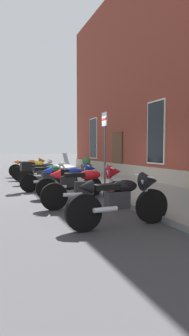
{
  "coord_description": "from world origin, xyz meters",
  "views": [
    {
      "loc": [
        9.62,
        -3.21,
        1.45
      ],
      "look_at": [
        -1.4,
        1.06,
        0.64
      ],
      "focal_mm": 30.17,
      "sensor_mm": 36.0,
      "label": 1
    }
  ],
  "objects_px": {
    "motorcycle_yellow_naked": "(37,170)",
    "motorcycle_black_sport": "(123,197)",
    "motorcycle_green_touring": "(46,175)",
    "motorcycle_red_sport": "(89,185)",
    "barrel_planter": "(86,168)",
    "motorcycle_orange_sport": "(31,166)",
    "motorcycle_black_naked": "(46,173)",
    "parking_sign": "(105,139)",
    "motorcycle_blue_sport": "(72,179)"
  },
  "relations": [
    {
      "from": "motorcycle_yellow_naked",
      "to": "motorcycle_green_touring",
      "type": "relative_size",
      "value": 1.07
    },
    {
      "from": "motorcycle_orange_sport",
      "to": "motorcycle_yellow_naked",
      "type": "height_order",
      "value": "motorcycle_orange_sport"
    },
    {
      "from": "motorcycle_black_naked",
      "to": "motorcycle_green_touring",
      "type": "height_order",
      "value": "motorcycle_green_touring"
    },
    {
      "from": "motorcycle_orange_sport",
      "to": "barrel_planter",
      "type": "distance_m",
      "value": 2.94
    },
    {
      "from": "barrel_planter",
      "to": "motorcycle_yellow_naked",
      "type": "bearing_deg",
      "value": -92.08
    },
    {
      "from": "motorcycle_green_touring",
      "to": "motorcycle_blue_sport",
      "type": "relative_size",
      "value": 1.02
    },
    {
      "from": "motorcycle_orange_sport",
      "to": "motorcycle_red_sport",
      "type": "relative_size",
      "value": 0.93
    },
    {
      "from": "motorcycle_black_naked",
      "to": "motorcycle_red_sport",
      "type": "height_order",
      "value": "motorcycle_red_sport"
    },
    {
      "from": "parking_sign",
      "to": "motorcycle_red_sport",
      "type": "bearing_deg",
      "value": -31.82
    },
    {
      "from": "motorcycle_black_sport",
      "to": "parking_sign",
      "type": "bearing_deg",
      "value": 161.65
    },
    {
      "from": "motorcycle_yellow_naked",
      "to": "motorcycle_black_naked",
      "type": "relative_size",
      "value": 1.01
    },
    {
      "from": "motorcycle_yellow_naked",
      "to": "motorcycle_black_naked",
      "type": "distance_m",
      "value": 1.86
    },
    {
      "from": "motorcycle_orange_sport",
      "to": "motorcycle_green_touring",
      "type": "bearing_deg",
      "value": -2.61
    },
    {
      "from": "motorcycle_blue_sport",
      "to": "motorcycle_red_sport",
      "type": "height_order",
      "value": "motorcycle_red_sport"
    },
    {
      "from": "motorcycle_orange_sport",
      "to": "motorcycle_blue_sport",
      "type": "bearing_deg",
      "value": 1.91
    },
    {
      "from": "motorcycle_blue_sport",
      "to": "motorcycle_black_sport",
      "type": "bearing_deg",
      "value": -0.23
    },
    {
      "from": "motorcycle_blue_sport",
      "to": "motorcycle_black_naked",
      "type": "bearing_deg",
      "value": -177.27
    },
    {
      "from": "motorcycle_black_sport",
      "to": "barrel_planter",
      "type": "bearing_deg",
      "value": 165.04
    },
    {
      "from": "motorcycle_orange_sport",
      "to": "barrel_planter",
      "type": "xyz_separation_m",
      "value": [
        1.67,
        2.42,
        -0.03
      ]
    },
    {
      "from": "motorcycle_black_sport",
      "to": "barrel_planter",
      "type": "height_order",
      "value": "barrel_planter"
    },
    {
      "from": "motorcycle_blue_sport",
      "to": "parking_sign",
      "type": "height_order",
      "value": "parking_sign"
    },
    {
      "from": "motorcycle_black_naked",
      "to": "motorcycle_green_touring",
      "type": "bearing_deg",
      "value": -10.53
    },
    {
      "from": "motorcycle_blue_sport",
      "to": "parking_sign",
      "type": "relative_size",
      "value": 0.79
    },
    {
      "from": "motorcycle_green_touring",
      "to": "motorcycle_red_sport",
      "type": "bearing_deg",
      "value": 7.44
    },
    {
      "from": "motorcycle_blue_sport",
      "to": "motorcycle_yellow_naked",
      "type": "bearing_deg",
      "value": -177.74
    },
    {
      "from": "motorcycle_blue_sport",
      "to": "barrel_planter",
      "type": "height_order",
      "value": "barrel_planter"
    },
    {
      "from": "motorcycle_black_naked",
      "to": "motorcycle_black_sport",
      "type": "height_order",
      "value": "motorcycle_black_sport"
    },
    {
      "from": "motorcycle_orange_sport",
      "to": "motorcycle_blue_sport",
      "type": "height_order",
      "value": "motorcycle_blue_sport"
    },
    {
      "from": "parking_sign",
      "to": "barrel_planter",
      "type": "xyz_separation_m",
      "value": [
        -4.44,
        0.94,
        -1.23
      ]
    },
    {
      "from": "motorcycle_orange_sport",
      "to": "barrel_planter",
      "type": "height_order",
      "value": "barrel_planter"
    },
    {
      "from": "motorcycle_black_sport",
      "to": "motorcycle_blue_sport",
      "type": "bearing_deg",
      "value": 179.77
    },
    {
      "from": "motorcycle_orange_sport",
      "to": "parking_sign",
      "type": "height_order",
      "value": "parking_sign"
    },
    {
      "from": "parking_sign",
      "to": "motorcycle_blue_sport",
      "type": "bearing_deg",
      "value": -67.99
    },
    {
      "from": "motorcycle_blue_sport",
      "to": "motorcycle_black_sport",
      "type": "height_order",
      "value": "motorcycle_blue_sport"
    },
    {
      "from": "motorcycle_orange_sport",
      "to": "motorcycle_red_sport",
      "type": "height_order",
      "value": "motorcycle_red_sport"
    },
    {
      "from": "motorcycle_black_sport",
      "to": "motorcycle_black_naked",
      "type": "bearing_deg",
      "value": -178.78
    },
    {
      "from": "motorcycle_black_naked",
      "to": "barrel_planter",
      "type": "distance_m",
      "value": 2.94
    },
    {
      "from": "motorcycle_black_naked",
      "to": "motorcycle_red_sport",
      "type": "bearing_deg",
      "value": 1.37
    },
    {
      "from": "barrel_planter",
      "to": "motorcycle_orange_sport",
      "type": "bearing_deg",
      "value": -124.55
    },
    {
      "from": "motorcycle_orange_sport",
      "to": "motorcycle_red_sport",
      "type": "bearing_deg",
      "value": 1.28
    },
    {
      "from": "motorcycle_blue_sport",
      "to": "motorcycle_black_sport",
      "type": "distance_m",
      "value": 3.33
    },
    {
      "from": "motorcycle_blue_sport",
      "to": "motorcycle_red_sport",
      "type": "relative_size",
      "value": 0.91
    },
    {
      "from": "motorcycle_blue_sport",
      "to": "parking_sign",
      "type": "distance_m",
      "value": 1.81
    },
    {
      "from": "motorcycle_red_sport",
      "to": "motorcycle_blue_sport",
      "type": "bearing_deg",
      "value": 178.64
    },
    {
      "from": "motorcycle_black_naked",
      "to": "barrel_planter",
      "type": "xyz_separation_m",
      "value": [
        -1.77,
        2.35,
        0.05
      ]
    },
    {
      "from": "motorcycle_yellow_naked",
      "to": "motorcycle_black_sport",
      "type": "relative_size",
      "value": 1.03
    },
    {
      "from": "motorcycle_black_sport",
      "to": "barrel_planter",
      "type": "distance_m",
      "value": 8.58
    },
    {
      "from": "motorcycle_orange_sport",
      "to": "motorcycle_black_sport",
      "type": "height_order",
      "value": "same"
    },
    {
      "from": "motorcycle_orange_sport",
      "to": "motorcycle_red_sport",
      "type": "xyz_separation_m",
      "value": [
        8.2,
        0.18,
        0.02
      ]
    },
    {
      "from": "motorcycle_orange_sport",
      "to": "parking_sign",
      "type": "bearing_deg",
      "value": 13.63
    }
  ]
}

